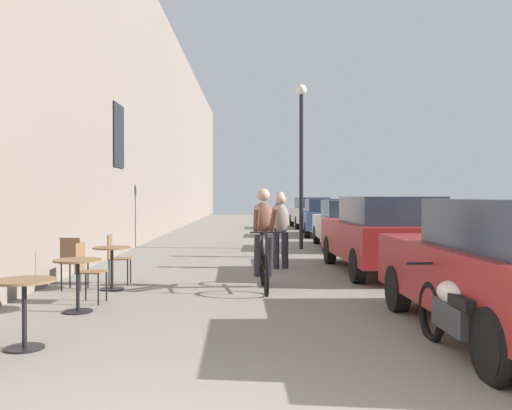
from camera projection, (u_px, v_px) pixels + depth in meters
building_facade_left at (125, 98)px, 16.88m from camera, size 0.54×68.00×9.09m
cafe_table_near at (24, 299)px, 5.75m from camera, size 0.64×0.64×0.72m
cafe_table_mid at (78, 274)px, 7.58m from camera, size 0.64×0.64×0.72m
cafe_chair_mid_toward_street at (87, 268)px, 8.24m from camera, size 0.42×0.42×0.89m
cafe_table_far at (112, 259)px, 9.40m from camera, size 0.64×0.64×0.72m
cafe_chair_far_toward_street at (116, 255)px, 9.97m from camera, size 0.40×0.40×0.89m
cafe_chair_far_toward_wall at (73, 260)px, 9.32m from camera, size 0.42×0.42×0.89m
cyclist_on_bicycle at (264, 241)px, 9.49m from camera, size 0.52×1.76×1.74m
pedestrian_near at (281, 227)px, 12.11m from camera, size 0.36×0.27×1.62m
pedestrian_mid at (280, 220)px, 14.32m from camera, size 0.36×0.27×1.69m
street_lamp at (301, 145)px, 16.58m from camera, size 0.32×0.32×4.90m
parked_car_second at (383, 233)px, 11.47m from camera, size 1.99×4.48×1.57m
parked_car_third at (347, 223)px, 16.95m from camera, size 1.79×4.13×1.46m
parked_car_fourth at (324, 216)px, 22.25m from camera, size 1.83×4.17×1.47m
parked_car_fifth at (311, 212)px, 27.64m from camera, size 1.88×4.30×1.52m
parked_motorcycle at (458, 317)px, 5.41m from camera, size 0.62×2.15×0.92m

